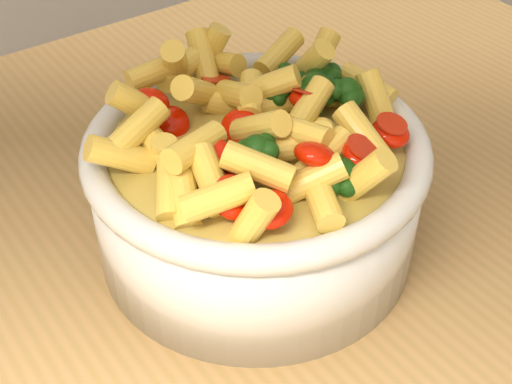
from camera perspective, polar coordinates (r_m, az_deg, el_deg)
table at (r=0.67m, az=-5.90°, el=-10.72°), size 1.20×0.80×0.90m
serving_bowl at (r=0.56m, az=-0.00°, el=0.11°), size 0.26×0.26×0.11m
pasta_salad at (r=0.52m, az=-0.00°, el=6.07°), size 0.21×0.21×0.05m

